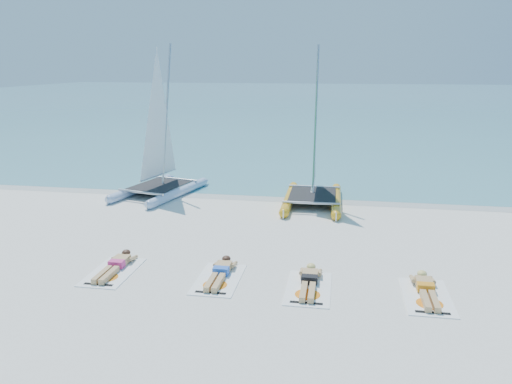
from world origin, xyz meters
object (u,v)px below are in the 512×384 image
at_px(sunbather_d, 426,288).
at_px(towel_d, 427,297).
at_px(towel_a, 113,272).
at_px(sunbather_c, 309,280).
at_px(catamaran_blue, 159,149).
at_px(towel_b, 219,279).
at_px(towel_c, 309,288).
at_px(sunbather_a, 116,265).
at_px(sunbather_b, 220,272).
at_px(catamaran_yellow, 314,152).

bearing_deg(sunbather_d, towel_d, -90.00).
xyz_separation_m(towel_d, sunbather_d, (0.00, 0.19, 0.11)).
distance_m(towel_a, sunbather_c, 4.78).
height_order(catamaran_blue, towel_b, catamaran_blue).
distance_m(towel_a, towel_c, 4.78).
relative_size(sunbather_a, sunbather_b, 1.00).
bearing_deg(catamaran_blue, towel_c, -36.60).
bearing_deg(sunbather_a, towel_c, -3.59).
bearing_deg(sunbather_c, towel_b, -178.41).
bearing_deg(sunbather_b, towel_c, -8.69).
height_order(towel_b, sunbather_b, sunbather_b).
relative_size(towel_d, sunbather_d, 1.07).
distance_m(sunbather_a, towel_b, 2.66).
height_order(catamaran_blue, sunbather_a, catamaran_blue).
bearing_deg(towel_a, sunbather_b, 4.69).
xyz_separation_m(sunbather_a, towel_d, (7.35, -0.29, -0.11)).
relative_size(towel_a, sunbather_d, 1.07).
xyz_separation_m(towel_c, sunbather_c, (0.00, 0.19, 0.11)).
relative_size(catamaran_blue, towel_c, 3.18).
relative_size(catamaran_blue, towel_a, 3.18).
relative_size(sunbather_b, towel_d, 0.93).
height_order(catamaran_yellow, sunbather_d, catamaran_yellow).
relative_size(towel_a, towel_b, 1.00).
bearing_deg(towel_c, towel_a, 178.71).
bearing_deg(catamaran_yellow, sunbather_b, -104.51).
bearing_deg(sunbather_a, catamaran_yellow, 58.58).
bearing_deg(catamaran_blue, sunbather_c, -35.88).
relative_size(towel_b, sunbather_b, 1.07).
xyz_separation_m(catamaran_yellow, sunbather_d, (2.92, -7.34, -1.71)).
distance_m(catamaran_yellow, towel_a, 8.84).
bearing_deg(sunbather_a, sunbather_d, -0.77).
relative_size(catamaran_blue, sunbather_b, 3.41).
xyz_separation_m(catamaran_yellow, sunbather_a, (-4.43, -7.24, -1.71)).
relative_size(sunbather_c, towel_d, 0.93).
distance_m(catamaran_yellow, sunbather_a, 8.66).
relative_size(towel_a, towel_d, 1.00).
height_order(towel_a, sunbather_c, sunbather_c).
height_order(catamaran_blue, towel_a, catamaran_blue).
height_order(sunbather_a, sunbather_b, same).
height_order(catamaran_yellow, towel_d, catamaran_yellow).
bearing_deg(towel_c, sunbather_b, 171.31).
xyz_separation_m(towel_b, towel_c, (2.13, -0.13, 0.00)).
bearing_deg(sunbather_d, sunbather_c, -179.81).
height_order(towel_b, towel_c, same).
relative_size(towel_a, towel_c, 1.00).
bearing_deg(sunbather_b, sunbather_c, -3.58).
distance_m(catamaran_yellow, towel_d, 8.28).
relative_size(towel_b, sunbather_c, 1.07).
height_order(sunbather_a, towel_b, sunbather_a).
xyz_separation_m(catamaran_blue, sunbather_c, (6.28, -7.39, -1.64)).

